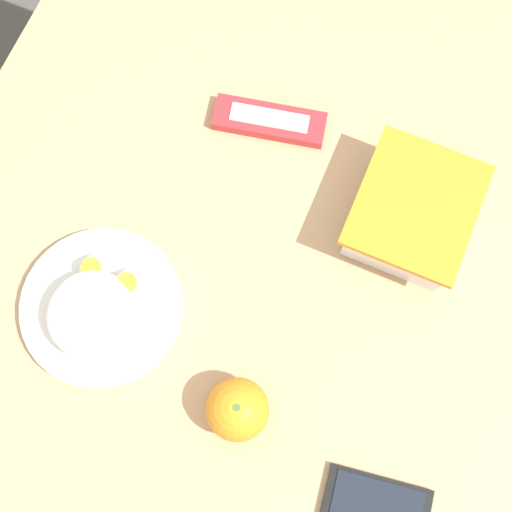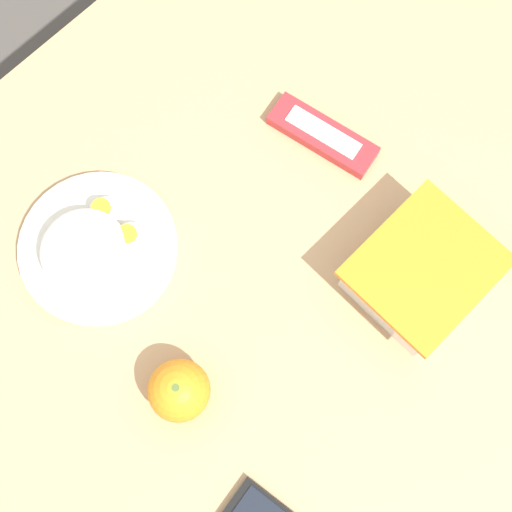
% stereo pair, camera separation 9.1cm
% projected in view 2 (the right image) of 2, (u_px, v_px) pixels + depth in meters
% --- Properties ---
extents(ground_plane, '(10.00, 10.00, 0.00)m').
position_uv_depth(ground_plane, '(259.00, 345.00, 1.69)').
color(ground_plane, '#4C4742').
extents(table, '(1.17, 0.90, 0.78)m').
position_uv_depth(table, '(261.00, 279.00, 1.03)').
color(table, tan).
rests_on(table, ground_plane).
extents(food_container, '(0.17, 0.15, 0.07)m').
position_uv_depth(food_container, '(420.00, 273.00, 0.90)').
color(food_container, white).
rests_on(food_container, table).
extents(orange_fruit, '(0.08, 0.08, 0.08)m').
position_uv_depth(orange_fruit, '(179.00, 390.00, 0.86)').
color(orange_fruit, orange).
rests_on(orange_fruit, table).
extents(rice_plate, '(0.21, 0.21, 0.07)m').
position_uv_depth(rice_plate, '(94.00, 247.00, 0.92)').
color(rice_plate, silver).
rests_on(rice_plate, table).
extents(candy_bar, '(0.08, 0.16, 0.02)m').
position_uv_depth(candy_bar, '(323.00, 135.00, 0.98)').
color(candy_bar, '#B7282D').
rests_on(candy_bar, table).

